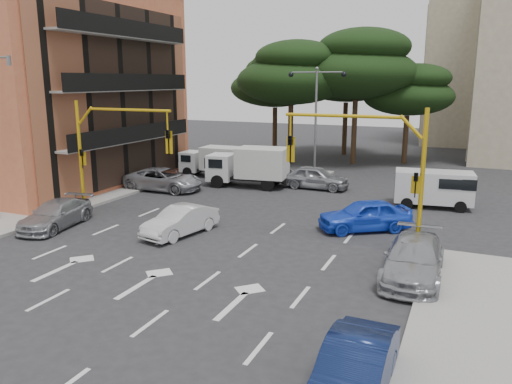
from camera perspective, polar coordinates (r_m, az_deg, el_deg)
ground at (r=22.01m, az=-5.69°, el=-6.00°), size 120.00×120.00×0.00m
median_strip at (r=36.34m, az=6.66°, el=1.57°), size 1.40×6.00×0.15m
apartment_orange at (r=38.48m, az=-24.16°, el=11.35°), size 15.19×16.15×13.70m
apartment_beige_far at (r=62.23m, az=26.68°, el=12.60°), size 16.20×12.15×16.70m
pine_left_near at (r=42.56m, az=4.12°, el=13.44°), size 9.15×9.15×10.23m
pine_center at (r=43.13m, az=11.53°, el=14.13°), size 9.98×9.98×11.16m
pine_left_far at (r=47.35m, az=2.26°, el=12.54°), size 8.32×8.32×9.30m
pine_right at (r=44.43m, az=17.11°, el=11.10°), size 7.49×7.49×8.37m
pine_back at (r=48.43m, az=10.41°, el=13.17°), size 9.15×9.15×10.23m
signal_mast_right at (r=20.69m, az=13.63°, el=3.59°), size 5.79×0.37×6.00m
signal_mast_left at (r=26.60m, az=-16.71°, el=5.37°), size 5.79×0.37×6.00m
street_lamp_center at (r=35.71m, az=6.88°, el=10.03°), size 4.16×0.36×7.77m
car_white_hatch at (r=23.35m, az=-8.62°, el=-3.28°), size 2.18×4.22×1.33m
car_blue_compact at (r=24.28m, az=12.33°, el=-2.60°), size 4.65×3.91×1.50m
car_silver_wagon at (r=26.13m, az=-21.92°, el=-2.39°), size 2.51×4.68×1.29m
car_silver_cross_a at (r=32.91m, az=-10.53°, el=1.42°), size 5.25×2.57×1.44m
car_silver_cross_b at (r=33.11m, az=6.83°, el=1.67°), size 4.42×1.84×1.50m
car_navy_parked at (r=12.06m, az=11.15°, el=-19.40°), size 1.46×4.10×1.35m
car_silver_parked at (r=19.01m, az=17.56°, el=-7.30°), size 2.15×5.03×1.44m
van_white at (r=29.74m, az=19.61°, el=0.33°), size 4.38×2.41×2.09m
box_truck_a at (r=37.14m, az=-5.14°, el=3.50°), size 4.64×2.09×2.25m
box_truck_b at (r=33.40m, az=-0.90°, el=2.87°), size 5.66×2.94×2.67m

